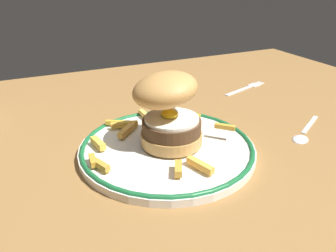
# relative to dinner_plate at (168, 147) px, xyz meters

# --- Properties ---
(ground_plane) EXTENTS (1.32, 1.07, 0.04)m
(ground_plane) POSITION_rel_dinner_plate_xyz_m (-0.00, -0.02, -0.03)
(ground_plane) COLOR olive
(dinner_plate) EXTENTS (0.28, 0.28, 0.02)m
(dinner_plate) POSITION_rel_dinner_plate_xyz_m (0.00, 0.00, 0.00)
(dinner_plate) COLOR white
(dinner_plate) RESTS_ON ground_plane
(burger) EXTENTS (0.13, 0.13, 0.12)m
(burger) POSITION_rel_dinner_plate_xyz_m (0.00, 0.00, 0.07)
(burger) COLOR tan
(burger) RESTS_ON dinner_plate
(fries_pile) EXTENTS (0.23, 0.24, 0.02)m
(fries_pile) POSITION_rel_dinner_plate_xyz_m (-0.03, 0.02, 0.01)
(fries_pile) COLOR gold
(fries_pile) RESTS_ON dinner_plate
(fork) EXTENTS (0.14, 0.06, 0.00)m
(fork) POSITION_rel_dinner_plate_xyz_m (0.30, 0.20, -0.01)
(fork) COLOR silver
(fork) RESTS_ON ground_plane
(spoon) EXTENTS (0.12, 0.08, 0.01)m
(spoon) POSITION_rel_dinner_plate_xyz_m (0.24, -0.05, -0.00)
(spoon) COLOR silver
(spoon) RESTS_ON ground_plane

